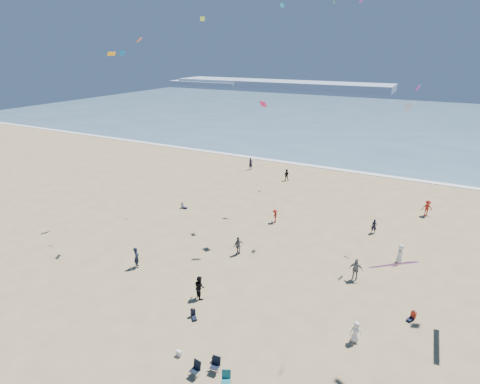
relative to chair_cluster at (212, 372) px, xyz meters
The scene contains 11 objects.
ground 4.03m from the chair_cluster, behind, with size 220.00×220.00×0.00m, color tan.
ocean 94.41m from the chair_cluster, 92.40° to the left, with size 220.00×100.00×0.06m, color #476B84.
surf_line 44.50m from the chair_cluster, 95.09° to the left, with size 220.00×1.20×0.08m, color white.
headland_far 181.00m from the chair_cluster, 110.69° to the left, with size 110.00×20.00×3.20m, color #7A8EA8.
headland_near 194.44m from the chair_cluster, 122.32° to the left, with size 40.00×14.00×2.00m, color #7A8EA8.
standing_flyers 15.68m from the chair_cluster, 82.31° to the left, with size 34.21×49.13×1.94m.
seated_group 6.03m from the chair_cluster, 122.88° to the left, with size 27.41×25.77×0.84m.
chair_cluster is the anchor object (origin of this frame).
white_tote 2.81m from the chair_cluster, 169.17° to the left, with size 0.35×0.20×0.40m, color silver.
black_backpack 1.31m from the chair_cluster, 113.48° to the left, with size 0.30×0.22×0.38m, color black.
kites_aloft 20.24m from the chair_cluster, 66.11° to the left, with size 36.94×42.76×23.96m.
Camera 1 is at (13.11, -13.36, 18.16)m, focal length 28.00 mm.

